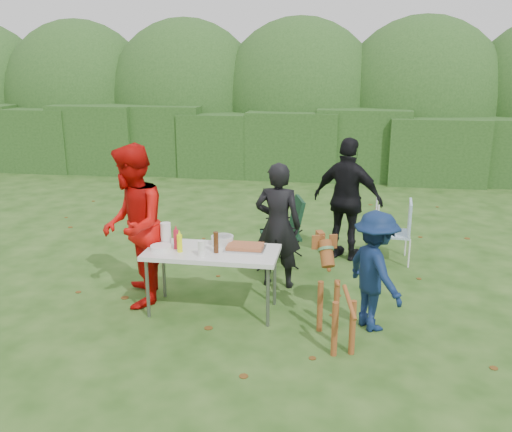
% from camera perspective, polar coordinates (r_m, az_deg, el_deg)
% --- Properties ---
extents(ground, '(80.00, 80.00, 0.00)m').
position_cam_1_polar(ground, '(6.26, -3.64, -10.54)').
color(ground, '#1E4211').
extents(hedge_row, '(22.00, 1.40, 1.70)m').
position_cam_1_polar(hedge_row, '(13.66, 3.91, 7.70)').
color(hedge_row, '#23471C').
rests_on(hedge_row, ground).
extents(shrub_backdrop, '(20.00, 2.60, 3.20)m').
position_cam_1_polar(shrub_backdrop, '(15.16, 4.58, 11.35)').
color(shrub_backdrop, '#3D6628').
rests_on(shrub_backdrop, ground).
extents(folding_table, '(1.50, 0.70, 0.74)m').
position_cam_1_polar(folding_table, '(6.15, -4.65, -4.09)').
color(folding_table, silver).
rests_on(folding_table, ground).
extents(person_cook, '(0.62, 0.43, 1.61)m').
position_cam_1_polar(person_cook, '(6.81, 2.33, -1.00)').
color(person_cook, black).
rests_on(person_cook, ground).
extents(person_red_jacket, '(0.97, 1.10, 1.90)m').
position_cam_1_polar(person_red_jacket, '(6.44, -12.84, -1.03)').
color(person_red_jacket, red).
rests_on(person_red_jacket, ground).
extents(person_black_puffy, '(1.13, 0.80, 1.78)m').
position_cam_1_polar(person_black_puffy, '(7.87, 9.63, 1.73)').
color(person_black_puffy, black).
rests_on(person_black_puffy, ground).
extents(child, '(0.86, 0.97, 1.31)m').
position_cam_1_polar(child, '(5.89, 12.41, -5.68)').
color(child, '#0E2046').
rests_on(child, ground).
extents(dog, '(0.72, 1.11, 0.98)m').
position_cam_1_polar(dog, '(5.58, 8.46, -8.52)').
color(dog, brown).
rests_on(dog, ground).
extents(camping_chair, '(0.75, 0.75, 0.97)m').
position_cam_1_polar(camping_chair, '(7.64, 2.61, -1.62)').
color(camping_chair, '#12341F').
rests_on(camping_chair, ground).
extents(lawn_chair, '(0.58, 0.58, 0.91)m').
position_cam_1_polar(lawn_chair, '(8.01, 14.15, -1.49)').
color(lawn_chair, teal).
rests_on(lawn_chair, ground).
extents(food_tray, '(0.45, 0.30, 0.02)m').
position_cam_1_polar(food_tray, '(6.14, -1.15, -3.44)').
color(food_tray, '#B7B7BA').
rests_on(food_tray, folding_table).
extents(focaccia_bread, '(0.40, 0.26, 0.04)m').
position_cam_1_polar(focaccia_bread, '(6.13, -1.15, -3.19)').
color(focaccia_bread, '#AC5D37').
rests_on(focaccia_bread, food_tray).
extents(mustard_bottle, '(0.06, 0.06, 0.20)m').
position_cam_1_polar(mustard_bottle, '(6.09, -8.04, -2.87)').
color(mustard_bottle, '#F3FF0D').
rests_on(mustard_bottle, folding_table).
extents(ketchup_bottle, '(0.06, 0.06, 0.22)m').
position_cam_1_polar(ketchup_bottle, '(6.20, -8.40, -2.45)').
color(ketchup_bottle, red).
rests_on(ketchup_bottle, folding_table).
extents(beer_bottle, '(0.06, 0.06, 0.24)m').
position_cam_1_polar(beer_bottle, '(6.02, -4.23, -2.78)').
color(beer_bottle, '#47230F').
rests_on(beer_bottle, folding_table).
extents(paper_towel_roll, '(0.12, 0.12, 0.26)m').
position_cam_1_polar(paper_towel_roll, '(6.35, -9.47, -1.85)').
color(paper_towel_roll, white).
rests_on(paper_towel_roll, folding_table).
extents(cup_stack, '(0.08, 0.08, 0.18)m').
position_cam_1_polar(cup_stack, '(5.93, -5.76, -3.43)').
color(cup_stack, white).
rests_on(cup_stack, folding_table).
extents(pasta_bowl, '(0.26, 0.26, 0.10)m').
position_cam_1_polar(pasta_bowl, '(6.31, -3.56, -2.55)').
color(pasta_bowl, silver).
rests_on(pasta_bowl, folding_table).
extents(plate_stack, '(0.24, 0.24, 0.05)m').
position_cam_1_polar(plate_stack, '(6.22, -9.97, -3.30)').
color(plate_stack, white).
rests_on(plate_stack, folding_table).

